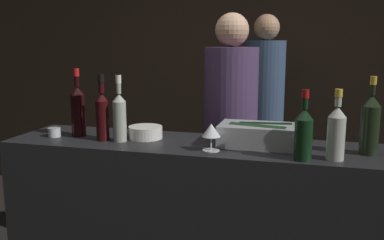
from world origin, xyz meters
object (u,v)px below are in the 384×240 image
(champagne_bottle, at_px, (370,123))
(person_blond_tee, at_px, (230,136))
(ice_bin_with_bottles, at_px, (261,134))
(red_wine_bottle_burgundy, at_px, (304,132))
(red_wine_bottle_black_foil, at_px, (102,113))
(person_in_hoodie, at_px, (264,111))
(red_wine_bottle_tall, at_px, (78,109))
(rose_wine_bottle, at_px, (336,131))
(bowl_white, at_px, (145,132))
(wine_glass, at_px, (211,131))
(candle_votive, at_px, (54,132))
(white_wine_bottle, at_px, (119,115))

(champagne_bottle, xyz_separation_m, person_blond_tee, (-0.76, 0.52, -0.22))
(ice_bin_with_bottles, xyz_separation_m, red_wine_bottle_burgundy, (0.22, -0.22, 0.07))
(red_wine_bottle_black_foil, bearing_deg, person_in_hoodie, 64.30)
(ice_bin_with_bottles, bearing_deg, red_wine_bottle_burgundy, -45.48)
(ice_bin_with_bottles, distance_m, red_wine_bottle_tall, 1.03)
(rose_wine_bottle, bearing_deg, person_in_hoodie, 107.06)
(red_wine_bottle_tall, bearing_deg, bowl_white, 5.69)
(wine_glass, distance_m, red_wine_bottle_black_foil, 0.63)
(candle_votive, bearing_deg, red_wine_bottle_tall, 26.35)
(red_wine_bottle_tall, xyz_separation_m, person_in_hoodie, (0.91, 1.43, -0.20))
(candle_votive, distance_m, person_blond_tee, 1.09)
(ice_bin_with_bottles, relative_size, candle_votive, 6.04)
(white_wine_bottle, bearing_deg, red_wine_bottle_burgundy, -7.06)
(red_wine_bottle_burgundy, height_order, person_blond_tee, person_blond_tee)
(candle_votive, xyz_separation_m, red_wine_bottle_black_foil, (0.31, -0.01, 0.12))
(champagne_bottle, distance_m, red_wine_bottle_tall, 1.55)
(white_wine_bottle, relative_size, person_blond_tee, 0.20)
(bowl_white, relative_size, champagne_bottle, 0.50)
(rose_wine_bottle, xyz_separation_m, red_wine_bottle_burgundy, (-0.14, -0.04, -0.00))
(white_wine_bottle, bearing_deg, champagne_bottle, 3.13)
(red_wine_bottle_black_foil, xyz_separation_m, red_wine_bottle_tall, (-0.19, 0.07, 0.01))
(candle_votive, distance_m, white_wine_bottle, 0.42)
(wine_glass, height_order, champagne_bottle, champagne_bottle)
(wine_glass, bearing_deg, red_wine_bottle_black_foil, 173.87)
(bowl_white, xyz_separation_m, white_wine_bottle, (-0.11, -0.10, 0.11))
(bowl_white, distance_m, rose_wine_bottle, 1.02)
(red_wine_bottle_burgundy, bearing_deg, bowl_white, 165.40)
(ice_bin_with_bottles, height_order, bowl_white, ice_bin_with_bottles)
(candle_votive, bearing_deg, rose_wine_bottle, -2.98)
(bowl_white, height_order, rose_wine_bottle, rose_wine_bottle)
(red_wine_bottle_tall, bearing_deg, white_wine_bottle, -12.74)
(person_blond_tee, bearing_deg, red_wine_bottle_burgundy, 92.01)
(rose_wine_bottle, relative_size, red_wine_bottle_burgundy, 1.00)
(champagne_bottle, height_order, red_wine_bottle_black_foil, champagne_bottle)
(ice_bin_with_bottles, relative_size, rose_wine_bottle, 1.31)
(ice_bin_with_bottles, bearing_deg, person_blond_tee, 116.54)
(red_wine_bottle_burgundy, bearing_deg, person_blond_tee, 122.96)
(white_wine_bottle, height_order, person_in_hoodie, person_in_hoodie)
(wine_glass, xyz_separation_m, person_in_hoodie, (0.10, 1.56, -0.14))
(red_wine_bottle_tall, bearing_deg, candle_votive, -153.65)
(wine_glass, relative_size, candle_votive, 1.95)
(bowl_white, bearing_deg, person_blond_tee, 51.26)
(bowl_white, distance_m, wine_glass, 0.45)
(champagne_bottle, bearing_deg, rose_wine_bottle, -137.94)
(bowl_white, height_order, red_wine_bottle_black_foil, red_wine_bottle_black_foil)
(ice_bin_with_bottles, xyz_separation_m, wine_glass, (-0.22, -0.17, 0.04))
(red_wine_bottle_burgundy, bearing_deg, champagne_bottle, 31.88)
(bowl_white, height_order, champagne_bottle, champagne_bottle)
(bowl_white, xyz_separation_m, rose_wine_bottle, (1.00, -0.18, 0.10))
(bowl_white, height_order, candle_votive, bowl_white)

